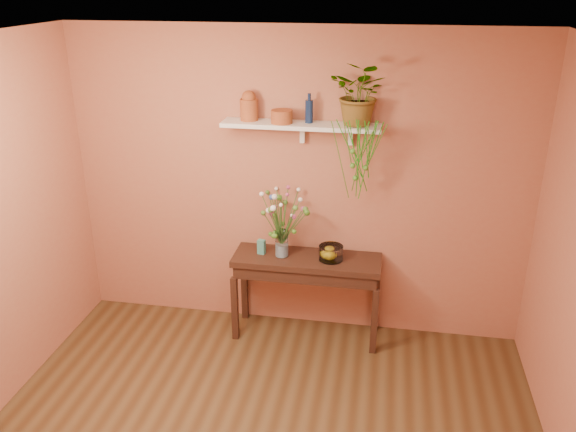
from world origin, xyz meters
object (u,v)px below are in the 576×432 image
glass_vase (282,245)px  spider_plant (361,94)px  sideboard (307,269)px  blue_bottle (309,111)px  terracotta_jug (249,106)px  bouquet (282,212)px  glass_bowl (331,253)px

glass_vase → spider_plant: bearing=11.1°
sideboard → blue_bottle: size_ratio=5.37×
terracotta_jug → bouquet: terracotta_jug is taller
glass_vase → glass_bowl: glass_vase is taller
sideboard → blue_bottle: (-0.02, 0.12, 1.37)m
glass_vase → terracotta_jug: bearing=156.1°
spider_plant → sideboard: bearing=-163.7°
terracotta_jug → glass_vase: size_ratio=1.04×
blue_bottle → sideboard: bearing=-82.8°
blue_bottle → glass_vase: blue_bottle is taller
sideboard → blue_bottle: bearing=97.2°
spider_plant → bouquet: bearing=-169.2°
glass_bowl → sideboard: bearing=178.8°
glass_vase → glass_bowl: 0.43m
spider_plant → glass_bowl: bearing=-147.2°
blue_bottle → glass_bowl: blue_bottle is taller
sideboard → glass_vase: 0.31m
terracotta_jug → blue_bottle: 0.50m
terracotta_jug → glass_bowl: size_ratio=1.17×
terracotta_jug → glass_vase: 1.22m
bouquet → glass_bowl: bearing=-0.4°
blue_bottle → bouquet: (-0.20, -0.13, -0.84)m
sideboard → spider_plant: 1.58m
blue_bottle → glass_vase: size_ratio=1.01×
blue_bottle → bouquet: size_ratio=0.47×
bouquet → glass_bowl: 0.56m
terracotta_jug → blue_bottle: size_ratio=1.03×
terracotta_jug → spider_plant: 0.92m
glass_vase → glass_bowl: bearing=0.1°
blue_bottle → spider_plant: size_ratio=0.48×
blue_bottle → bouquet: bearing=-148.2°
glass_vase → glass_bowl: (0.43, 0.00, -0.04)m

